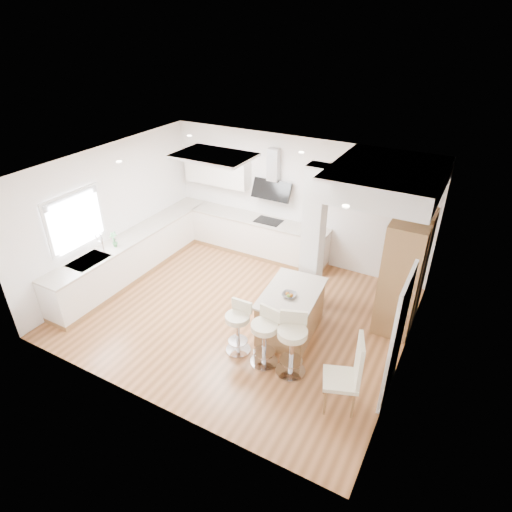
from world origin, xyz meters
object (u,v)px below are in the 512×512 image
Objects in this scene: bar_stool_a at (238,325)px; dining_chair at (350,372)px; bar_stool_c at (292,342)px; peninsula at (291,312)px; bar_stool_b at (265,335)px.

dining_chair reaches higher than bar_stool_a.
bar_stool_c reaches higher than bar_stool_a.
peninsula is at bearing 57.04° from bar_stool_a.
peninsula is 1.16× the size of dining_chair.
peninsula is 1.35× the size of bar_stool_c.
bar_stool_a is (-0.55, -0.88, 0.10)m from peninsula.
bar_stool_b is at bearing -96.81° from peninsula.
bar_stool_b is (0.52, -0.04, 0.04)m from bar_stool_a.
dining_chair is (1.42, -1.16, 0.24)m from peninsula.
bar_stool_b is 0.81× the size of dining_chair.
bar_stool_c is at bearing -2.31° from bar_stool_a.
bar_stool_b reaches higher than peninsula.
bar_stool_b is at bearing -5.43° from bar_stool_a.
dining_chair is at bearing -34.90° from bar_stool_c.
bar_stool_b is (-0.03, -0.92, 0.14)m from peninsula.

